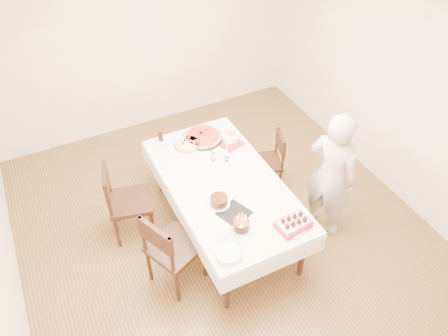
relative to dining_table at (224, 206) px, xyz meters
name	(u,v)px	position (x,y,z in m)	size (l,w,h in m)	color
floor	(224,231)	(-0.02, -0.05, -0.38)	(5.00, 5.00, 0.00)	#50371B
wall_back	(142,39)	(-0.02, 2.45, 0.98)	(4.50, 0.04, 2.70)	beige
wall_right	(399,87)	(2.23, -0.05, 0.98)	(0.04, 5.00, 2.70)	beige
ceiling	(224,5)	(-0.02, -0.05, 2.33)	(5.00, 5.00, 0.00)	white
dining_table	(224,206)	(0.00, 0.00, 0.00)	(1.14, 2.14, 0.75)	silver
chair_right_savory	(265,162)	(0.78, 0.41, 0.03)	(0.42, 0.42, 0.82)	black
chair_left_savory	(131,202)	(-0.95, 0.43, 0.11)	(0.50, 0.50, 0.98)	black
chair_left_dessert	(175,247)	(-0.74, -0.39, 0.13)	(0.52, 0.52, 1.02)	black
person	(332,176)	(1.06, -0.48, 0.43)	(0.59, 0.38, 1.61)	#ACA8A3
pizza_white	(188,144)	(-0.10, 0.76, 0.40)	(0.33, 0.33, 0.04)	beige
pizza_pepperoni	(203,137)	(0.11, 0.80, 0.40)	(0.50, 0.50, 0.04)	red
red_placemat	(230,143)	(0.36, 0.56, 0.38)	(0.26, 0.26, 0.01)	#B21E1E
pasta_bowl	(230,137)	(0.40, 0.64, 0.42)	(0.21, 0.21, 0.07)	white
taper_candle	(227,151)	(0.19, 0.31, 0.51)	(0.06, 0.06, 0.27)	white
shaker_pair	(213,157)	(0.05, 0.38, 0.43)	(0.09, 0.09, 0.11)	white
cola_glass	(161,137)	(-0.35, 0.99, 0.43)	(0.06, 0.06, 0.10)	black
layer_cake	(219,201)	(-0.19, -0.26, 0.42)	(0.23, 0.23, 0.09)	#371B0D
cake_board	(234,213)	(-0.11, -0.45, 0.38)	(0.28, 0.28, 0.01)	black
birthday_cake	(241,222)	(-0.14, -0.65, 0.47)	(0.16, 0.16, 0.16)	#38190F
strawberry_box	(293,224)	(0.32, -0.85, 0.42)	(0.33, 0.22, 0.08)	#B01428
box_lid	(296,225)	(0.36, -0.86, 0.38)	(0.32, 0.22, 0.03)	beige
plate_stack	(228,254)	(-0.40, -0.88, 0.40)	(0.24, 0.24, 0.05)	white
china_plate	(230,244)	(-0.32, -0.78, 0.38)	(0.26, 0.26, 0.01)	white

